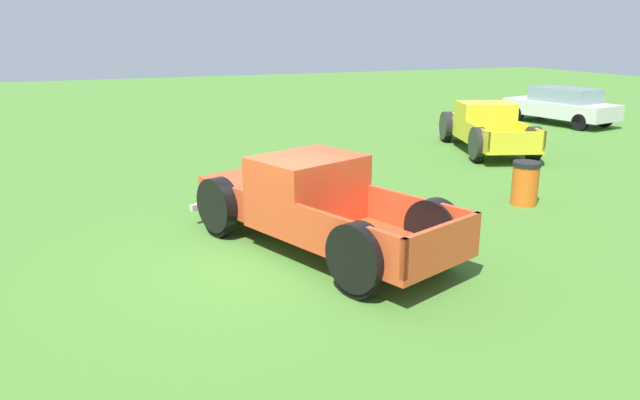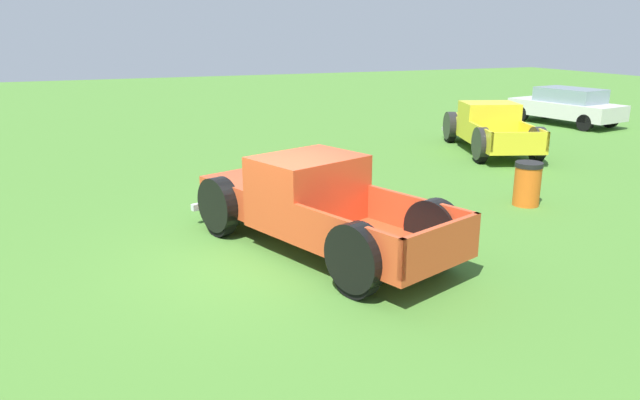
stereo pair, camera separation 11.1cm
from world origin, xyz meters
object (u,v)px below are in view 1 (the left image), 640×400
Objects in this scene: pickup_truck_behind_left at (483,127)px; pickup_truck_foreground at (305,203)px; sedan_distant_a at (561,105)px; trash_can at (525,183)px.

pickup_truck_foreground is at bearing -54.43° from pickup_truck_behind_left.
trash_can is (8.57, -9.24, -0.28)m from sedan_distant_a.
pickup_truck_foreground is 5.88× the size of trash_can.
sedan_distant_a is at bearing 116.61° from pickup_truck_behind_left.
sedan_distant_a is 12.61m from trash_can.
pickup_truck_behind_left is at bearing 150.73° from trash_can.
sedan_distant_a is (-3.09, 6.16, 0.05)m from pickup_truck_behind_left.
sedan_distant_a reaches higher than trash_can.
sedan_distant_a is 4.83× the size of trash_can.
trash_can is (-0.51, 5.31, -0.29)m from pickup_truck_foreground.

